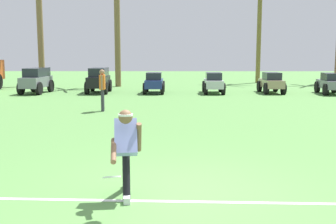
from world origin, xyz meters
name	(u,v)px	position (x,y,z in m)	size (l,w,h in m)	color
ground_plane	(183,193)	(0.00, 0.00, 0.00)	(80.00, 80.00, 0.00)	#548843
field_line_paint	(184,202)	(0.00, -0.37, 0.00)	(20.86, 0.09, 0.01)	white
frisbee_thrower	(126,148)	(-0.88, -0.20, 0.79)	(0.47, 1.15, 1.39)	black
frisbee_in_flight	(112,177)	(-0.99, -1.02, 0.58)	(0.29, 0.29, 0.10)	white
teammate_near_sideline	(102,86)	(-2.77, 9.16, 0.94)	(0.22, 0.50, 1.56)	#33333D
parked_car_slot_a	(36,80)	(-7.38, 15.85, 0.72)	(1.31, 2.46, 1.34)	slate
parked_car_slot_b	(99,79)	(-4.10, 16.11, 0.72)	(1.18, 2.42, 1.34)	black
parked_car_slot_c	(154,83)	(-1.12, 15.94, 0.56)	(1.10, 2.21, 1.10)	navy
parked_car_slot_d	(213,83)	(2.04, 15.89, 0.56)	(1.12, 2.22, 1.10)	#B7BABF
parked_car_slot_e	(271,82)	(5.14, 16.05, 0.56)	(1.13, 2.22, 1.10)	#998466
parked_car_slot_f	(331,83)	(8.10, 15.53, 0.56)	(1.20, 2.25, 1.10)	slate
palm_tree_far_left	(40,20)	(-8.59, 20.78, 4.17)	(3.31, 3.52, 7.16)	brown
palm_tree_left_of_centre	(117,20)	(-3.59, 20.12, 4.10)	(3.29, 3.41, 7.11)	brown
palm_tree_right_of_centre	(260,22)	(5.91, 23.31, 4.19)	(3.76, 3.38, 6.77)	brown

